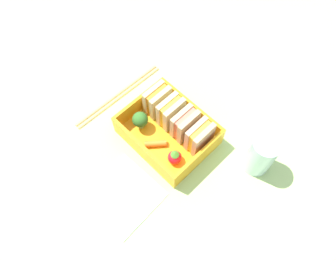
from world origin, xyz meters
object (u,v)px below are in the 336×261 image
carrot_stick_far_left (156,144)px  chopstick_pair (119,95)px  sandwich_center_right (199,137)px  broccoli_floret (140,120)px  sandwich_left (157,100)px  drinking_glass (261,154)px  strawberry_far_left (175,157)px  folded_napkin (124,195)px  sandwich_center_left (171,112)px  sandwich_center (185,124)px

carrot_stick_far_left → chopstick_pair: size_ratio=0.19×
carrot_stick_far_left → chopstick_pair: (-14.44, 2.71, -1.49)cm
sandwich_center_right → broccoli_floret: (-10.65, -5.17, -0.63)cm
sandwich_left → carrot_stick_far_left: sandwich_left is taller
broccoli_floret → drinking_glass: 23.28cm
sandwich_left → strawberry_far_left: size_ratio=1.94×
folded_napkin → drinking_glass: bearing=59.4°
broccoli_floret → chopstick_pair: 10.01cm
sandwich_center_left → sandwich_center_right: size_ratio=1.00×
sandwich_center_right → broccoli_floret: size_ratio=1.50×
sandwich_center_left → broccoli_floret: 6.09cm
sandwich_left → drinking_glass: 22.07cm
sandwich_center → folded_napkin: (1.00, -16.81, -4.14)cm
strawberry_far_left → drinking_glass: bearing=44.1°
strawberry_far_left → chopstick_pair: 19.35cm
sandwich_left → folded_napkin: size_ratio=0.54×
sandwich_center → chopstick_pair: size_ratio=0.29×
sandwich_center → drinking_glass: drinking_glass is taller
broccoli_floret → carrot_stick_far_left: bearing=-9.0°
sandwich_left → folded_napkin: bearing=-63.2°
strawberry_far_left → drinking_glass: size_ratio=0.35×
sandwich_center → chopstick_pair: (-16.14, -3.28, -3.99)cm
chopstick_pair → drinking_glass: size_ratio=2.35×
sandwich_left → broccoli_floret: (0.60, -5.17, -0.63)cm
carrot_stick_far_left → folded_napkin: (2.70, -10.82, -1.64)cm
strawberry_far_left → chopstick_pair: (-19.07, 2.33, -2.29)cm
chopstick_pair → folded_napkin: size_ratio=1.88×
sandwich_left → drinking_glass: (21.47, 5.09, 0.33)cm
strawberry_far_left → drinking_glass: (11.04, 10.70, 2.03)cm
sandwich_center → strawberry_far_left: (2.93, -5.61, -1.70)cm
sandwich_center → drinking_glass: 14.88cm
sandwich_center_left → strawberry_far_left: size_ratio=1.94×
strawberry_far_left → drinking_glass: drinking_glass is taller
sandwich_left → chopstick_pair: bearing=-159.2°
sandwich_center_left → strawberry_far_left: (6.68, -5.61, -1.70)cm
sandwich_center_right → folded_napkin: size_ratio=0.54×
chopstick_pair → sandwich_center_left: bearing=14.8°
sandwich_left → broccoli_floret: bearing=-83.4°
sandwich_center → sandwich_center_right: same height
carrot_stick_far_left → folded_napkin: carrot_stick_far_left is taller
sandwich_left → chopstick_pair: 10.07cm
sandwich_left → carrot_stick_far_left: bearing=-45.9°
sandwich_center → drinking_glass: size_ratio=0.67×
drinking_glass → folded_napkin: 25.84cm
carrot_stick_far_left → strawberry_far_left: strawberry_far_left is taller
strawberry_far_left → chopstick_pair: bearing=173.0°
drinking_glass → strawberry_far_left: bearing=-135.9°
sandwich_center_right → folded_napkin: (-2.75, -16.81, -4.14)cm
sandwich_center_right → carrot_stick_far_left: 8.47cm
broccoli_floret → folded_napkin: (7.91, -11.64, -3.51)cm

